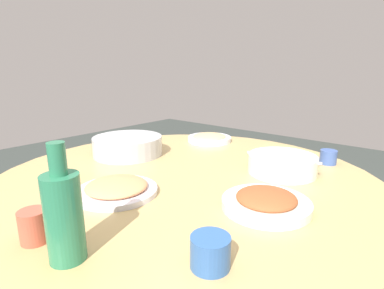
{
  "coord_description": "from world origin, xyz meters",
  "views": [
    {
      "loc": [
        -0.67,
        0.76,
        1.12
      ],
      "look_at": [
        0.03,
        -0.07,
        0.84
      ],
      "focal_mm": 28.17,
      "sensor_mm": 36.0,
      "label": 1
    }
  ],
  "objects_px": {
    "tea_cup_near": "(210,252)",
    "tea_cup_far": "(328,157)",
    "soup_bowl": "(282,165)",
    "dish_stirfry": "(266,202)",
    "dish_shrimp": "(117,188)",
    "rice_bowl": "(128,145)",
    "tea_cup_side": "(34,226)",
    "dish_noodles": "(209,138)",
    "round_dining_table": "(186,203)",
    "green_bottle": "(64,215)"
  },
  "relations": [
    {
      "from": "round_dining_table",
      "to": "dish_shrimp",
      "type": "xyz_separation_m",
      "value": [
        0.05,
        0.25,
        0.13
      ]
    },
    {
      "from": "dish_stirfry",
      "to": "tea_cup_far",
      "type": "bearing_deg",
      "value": -90.84
    },
    {
      "from": "round_dining_table",
      "to": "dish_stirfry",
      "type": "xyz_separation_m",
      "value": [
        -0.34,
        0.05,
        0.13
      ]
    },
    {
      "from": "tea_cup_near",
      "to": "green_bottle",
      "type": "bearing_deg",
      "value": 35.16
    },
    {
      "from": "dish_noodles",
      "to": "tea_cup_near",
      "type": "xyz_separation_m",
      "value": [
        -0.61,
        0.81,
        0.01
      ]
    },
    {
      "from": "tea_cup_far",
      "to": "dish_shrimp",
      "type": "bearing_deg",
      "value": 61.07
    },
    {
      "from": "round_dining_table",
      "to": "tea_cup_side",
      "type": "xyz_separation_m",
      "value": [
        -0.02,
        0.53,
        0.14
      ]
    },
    {
      "from": "round_dining_table",
      "to": "tea_cup_far",
      "type": "bearing_deg",
      "value": -126.49
    },
    {
      "from": "rice_bowl",
      "to": "dish_stirfry",
      "type": "xyz_separation_m",
      "value": [
        -0.7,
        0.09,
        -0.02
      ]
    },
    {
      "from": "dish_stirfry",
      "to": "soup_bowl",
      "type": "bearing_deg",
      "value": -73.58
    },
    {
      "from": "tea_cup_far",
      "to": "rice_bowl",
      "type": "bearing_deg",
      "value": 31.25
    },
    {
      "from": "tea_cup_near",
      "to": "tea_cup_side",
      "type": "height_order",
      "value": "tea_cup_side"
    },
    {
      "from": "round_dining_table",
      "to": "green_bottle",
      "type": "height_order",
      "value": "green_bottle"
    },
    {
      "from": "soup_bowl",
      "to": "tea_cup_far",
      "type": "height_order",
      "value": "soup_bowl"
    },
    {
      "from": "rice_bowl",
      "to": "dish_noodles",
      "type": "relative_size",
      "value": 1.33
    },
    {
      "from": "round_dining_table",
      "to": "tea_cup_side",
      "type": "relative_size",
      "value": 18.24
    },
    {
      "from": "round_dining_table",
      "to": "tea_cup_near",
      "type": "relative_size",
      "value": 17.12
    },
    {
      "from": "green_bottle",
      "to": "tea_cup_side",
      "type": "relative_size",
      "value": 3.29
    },
    {
      "from": "dish_noodles",
      "to": "tea_cup_side",
      "type": "bearing_deg",
      "value": 104.81
    },
    {
      "from": "rice_bowl",
      "to": "dish_noodles",
      "type": "distance_m",
      "value": 0.45
    },
    {
      "from": "soup_bowl",
      "to": "dish_stirfry",
      "type": "height_order",
      "value": "soup_bowl"
    },
    {
      "from": "dish_noodles",
      "to": "tea_cup_near",
      "type": "height_order",
      "value": "tea_cup_near"
    },
    {
      "from": "rice_bowl",
      "to": "green_bottle",
      "type": "bearing_deg",
      "value": 132.64
    },
    {
      "from": "soup_bowl",
      "to": "dish_stirfry",
      "type": "relative_size",
      "value": 1.11
    },
    {
      "from": "dish_noodles",
      "to": "dish_stirfry",
      "type": "height_order",
      "value": "dish_stirfry"
    },
    {
      "from": "dish_noodles",
      "to": "green_bottle",
      "type": "relative_size",
      "value": 0.92
    },
    {
      "from": "round_dining_table",
      "to": "soup_bowl",
      "type": "relative_size",
      "value": 5.03
    },
    {
      "from": "soup_bowl",
      "to": "tea_cup_side",
      "type": "distance_m",
      "value": 0.81
    },
    {
      "from": "dish_stirfry",
      "to": "dish_shrimp",
      "type": "bearing_deg",
      "value": 27.38
    },
    {
      "from": "rice_bowl",
      "to": "green_bottle",
      "type": "relative_size",
      "value": 1.23
    },
    {
      "from": "tea_cup_near",
      "to": "tea_cup_side",
      "type": "xyz_separation_m",
      "value": [
        0.35,
        0.18,
        0.0
      ]
    },
    {
      "from": "soup_bowl",
      "to": "tea_cup_side",
      "type": "height_order",
      "value": "tea_cup_side"
    },
    {
      "from": "round_dining_table",
      "to": "green_bottle",
      "type": "xyz_separation_m",
      "value": [
        -0.14,
        0.51,
        0.21
      ]
    },
    {
      "from": "rice_bowl",
      "to": "round_dining_table",
      "type": "bearing_deg",
      "value": 174.64
    },
    {
      "from": "tea_cup_near",
      "to": "tea_cup_far",
      "type": "height_order",
      "value": "tea_cup_near"
    },
    {
      "from": "soup_bowl",
      "to": "tea_cup_near",
      "type": "bearing_deg",
      "value": 101.39
    },
    {
      "from": "round_dining_table",
      "to": "tea_cup_near",
      "type": "height_order",
      "value": "tea_cup_near"
    },
    {
      "from": "dish_shrimp",
      "to": "tea_cup_far",
      "type": "relative_size",
      "value": 3.85
    },
    {
      "from": "soup_bowl",
      "to": "tea_cup_near",
      "type": "distance_m",
      "value": 0.61
    },
    {
      "from": "dish_stirfry",
      "to": "tea_cup_near",
      "type": "bearing_deg",
      "value": 96.1
    },
    {
      "from": "dish_stirfry",
      "to": "tea_cup_near",
      "type": "distance_m",
      "value": 0.3
    },
    {
      "from": "rice_bowl",
      "to": "tea_cup_far",
      "type": "height_order",
      "value": "rice_bowl"
    },
    {
      "from": "green_bottle",
      "to": "dish_shrimp",
      "type": "bearing_deg",
      "value": -53.52
    },
    {
      "from": "soup_bowl",
      "to": "dish_shrimp",
      "type": "height_order",
      "value": "soup_bowl"
    },
    {
      "from": "rice_bowl",
      "to": "dish_noodles",
      "type": "xyz_separation_m",
      "value": [
        -0.13,
        -0.43,
        -0.03
      ]
    },
    {
      "from": "green_bottle",
      "to": "dish_stirfry",
      "type": "bearing_deg",
      "value": -113.66
    },
    {
      "from": "rice_bowl",
      "to": "tea_cup_far",
      "type": "xyz_separation_m",
      "value": [
        -0.71,
        -0.43,
        -0.01
      ]
    },
    {
      "from": "round_dining_table",
      "to": "rice_bowl",
      "type": "height_order",
      "value": "rice_bowl"
    },
    {
      "from": "rice_bowl",
      "to": "tea_cup_side",
      "type": "xyz_separation_m",
      "value": [
        -0.39,
        0.56,
        -0.01
      ]
    },
    {
      "from": "round_dining_table",
      "to": "rice_bowl",
      "type": "bearing_deg",
      "value": -5.36
    }
  ]
}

